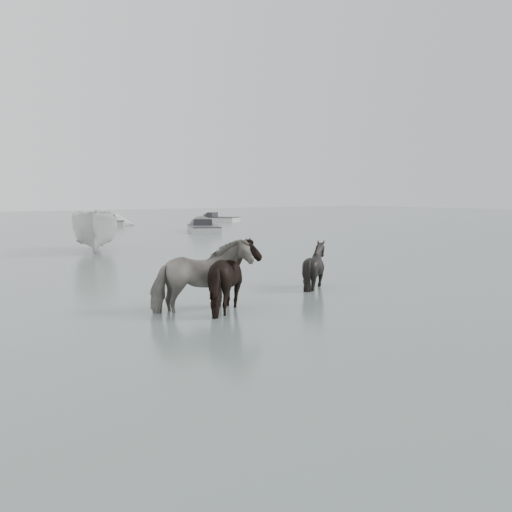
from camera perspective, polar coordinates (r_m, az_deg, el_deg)
name	(u,v)px	position (r m, az deg, el deg)	size (l,w,h in m)	color
ground	(271,306)	(13.47, 1.37, -4.46)	(140.00, 140.00, 0.00)	#52615D
pony_pinto	(201,269)	(12.85, -4.92, -1.17)	(0.91, 2.00, 1.69)	black
pony_dark	(237,270)	(12.84, -1.66, -1.27)	(1.62, 1.39, 1.64)	black
pony_black	(315,258)	(16.04, 5.27, -0.21)	(1.18, 1.32, 1.46)	black
boat_small	(96,228)	(26.46, -14.02, 2.40)	(1.80, 4.78, 1.85)	silver
skiff_port	(204,226)	(38.19, -4.68, 2.70)	(5.61, 1.60, 0.75)	#A1A4A2
skiff_mid	(102,220)	(46.54, -13.57, 3.10)	(4.69, 1.60, 0.75)	#A5A8A5
skiff_star	(218,217)	(51.31, -3.38, 3.48)	(4.42, 1.60, 0.75)	beige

